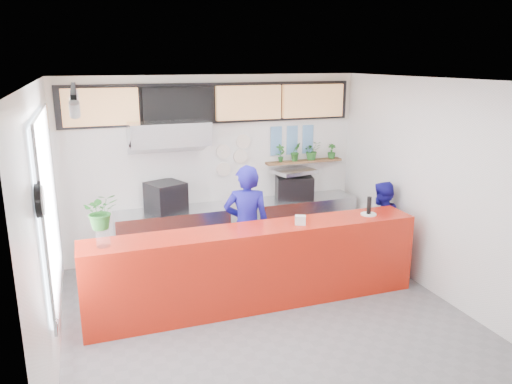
{
  "coord_description": "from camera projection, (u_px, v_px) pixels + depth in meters",
  "views": [
    {
      "loc": [
        -2.08,
        -5.43,
        3.23
      ],
      "look_at": [
        0.1,
        0.7,
        1.5
      ],
      "focal_mm": 35.0,
      "sensor_mm": 36.0,
      "label": 1
    }
  ],
  "objects": [
    {
      "name": "napkin_holder",
      "position": [
        300.0,
        220.0,
        6.63
      ],
      "size": [
        0.17,
        0.14,
        0.12
      ],
      "primitive_type": "cube",
      "rotation": [
        0.0,
        0.0,
        -0.44
      ],
      "color": "silver",
      "rests_on": "service_counter"
    },
    {
      "name": "menu_board_far_right",
      "position": [
        313.0,
        101.0,
        8.52
      ],
      "size": [
        1.1,
        0.1,
        0.55
      ],
      "primitive_type": "cube",
      "color": "tan",
      "rests_on": "wall_back"
    },
    {
      "name": "hood_lip",
      "position": [
        169.0,
        146.0,
        7.64
      ],
      "size": [
        1.2,
        0.69,
        0.31
      ],
      "primitive_type": "cube",
      "rotation": [
        -0.35,
        0.0,
        0.0
      ],
      "color": "#B2B5BA",
      "rests_on": "ceiling"
    },
    {
      "name": "wall_right",
      "position": [
        437.0,
        189.0,
        6.87
      ],
      "size": [
        0.0,
        5.0,
        5.0
      ],
      "primitive_type": "plane",
      "rotation": [
        1.57,
        0.0,
        -1.57
      ],
      "color": "white",
      "rests_on": "ground"
    },
    {
      "name": "staff_right",
      "position": [
        380.0,
        226.0,
        7.8
      ],
      "size": [
        0.85,
        0.78,
        1.42
      ],
      "primitive_type": "imported",
      "rotation": [
        0.0,
        0.0,
        3.58
      ],
      "color": "navy",
      "rests_on": "ground"
    },
    {
      "name": "menu_board_mid_left",
      "position": [
        178.0,
        105.0,
        7.77
      ],
      "size": [
        1.1,
        0.1,
        0.55
      ],
      "primitive_type": "cube",
      "color": "black",
      "rests_on": "wall_back"
    },
    {
      "name": "panini_oven",
      "position": [
        166.0,
        197.0,
        7.87
      ],
      "size": [
        0.67,
        0.67,
        0.47
      ],
      "primitive_type": "cube",
      "rotation": [
        0.0,
        0.0,
        0.38
      ],
      "color": "black",
      "rests_on": "prep_bench"
    },
    {
      "name": "herb_shelf",
      "position": [
        304.0,
        161.0,
        8.76
      ],
      "size": [
        1.4,
        0.18,
        0.04
      ],
      "primitive_type": "cube",
      "color": "brown",
      "rests_on": "wall_back"
    },
    {
      "name": "cream_band",
      "position": [
        213.0,
        100.0,
        8.05
      ],
      "size": [
        5.0,
        0.02,
        0.8
      ],
      "primitive_type": "cube",
      "color": "beige",
      "rests_on": "wall_back"
    },
    {
      "name": "service_counter",
      "position": [
        256.0,
        267.0,
        6.67
      ],
      "size": [
        4.5,
        0.6,
        1.1
      ],
      "primitive_type": "cube",
      "color": "#B41D0C",
      "rests_on": "ground"
    },
    {
      "name": "glass_vase",
      "position": [
        103.0,
        238.0,
        5.85
      ],
      "size": [
        0.18,
        0.18,
        0.2
      ],
      "primitive_type": "cylinder",
      "rotation": [
        0.0,
        0.0,
        -0.1
      ],
      "color": "silver",
      "rests_on": "service_counter"
    },
    {
      "name": "window_frame",
      "position": [
        50.0,
        203.0,
        5.49
      ],
      "size": [
        0.03,
        2.3,
        2.0
      ],
      "primitive_type": "cube",
      "color": "#B2B5BA",
      "rests_on": "wall_left"
    },
    {
      "name": "track_rail",
      "position": [
        73.0,
        89.0,
        5.01
      ],
      "size": [
        0.05,
        2.4,
        0.04
      ],
      "primitive_type": "cube",
      "color": "black",
      "rests_on": "ceiling"
    },
    {
      "name": "soffit",
      "position": [
        214.0,
        103.0,
        8.03
      ],
      "size": [
        4.8,
        0.04,
        0.65
      ],
      "primitive_type": "cube",
      "color": "black",
      "rests_on": "wall_back"
    },
    {
      "name": "herb_d",
      "position": [
        332.0,
        151.0,
        8.9
      ],
      "size": [
        0.17,
        0.16,
        0.26
      ],
      "primitive_type": "imported",
      "rotation": [
        0.0,
        0.0,
        -0.28
      ],
      "color": "#235F21",
      "rests_on": "herb_shelf"
    },
    {
      "name": "right_bench",
      "position": [
        302.0,
        222.0,
        8.82
      ],
      "size": [
        1.8,
        0.6,
        0.9
      ],
      "primitive_type": "cube",
      "color": "#B2B5BA",
      "rests_on": "ground"
    },
    {
      "name": "ceiling",
      "position": [
        268.0,
        80.0,
        5.67
      ],
      "size": [
        5.0,
        5.0,
        0.0
      ],
      "primitive_type": "plane",
      "rotation": [
        3.14,
        0.0,
        0.0
      ],
      "color": "silver"
    },
    {
      "name": "floor",
      "position": [
        267.0,
        318.0,
        6.44
      ],
      "size": [
        5.0,
        5.0,
        0.0
      ],
      "primitive_type": "plane",
      "color": "slate",
      "rests_on": "ground"
    },
    {
      "name": "photo_frame_c",
      "position": [
        308.0,
        132.0,
        8.74
      ],
      "size": [
        0.2,
        0.02,
        0.25
      ],
      "primitive_type": "cube",
      "color": "#598CBF",
      "rests_on": "wall_back"
    },
    {
      "name": "window_pane",
      "position": [
        48.0,
        203.0,
        5.48
      ],
      "size": [
        0.04,
        2.2,
        1.9
      ],
      "primitive_type": "cube",
      "color": "silver",
      "rests_on": "wall_left"
    },
    {
      "name": "photo_frame_d",
      "position": [
        276.0,
        148.0,
        8.61
      ],
      "size": [
        0.2,
        0.02,
        0.25
      ],
      "primitive_type": "cube",
      "color": "#598CBF",
      "rests_on": "wall_back"
    },
    {
      "name": "photo_frame_a",
      "position": [
        276.0,
        134.0,
        8.55
      ],
      "size": [
        0.2,
        0.02,
        0.25
      ],
      "primitive_type": "cube",
      "color": "#598CBF",
      "rests_on": "wall_back"
    },
    {
      "name": "dec_plate_c",
      "position": [
        224.0,
        169.0,
        8.37
      ],
      "size": [
        0.24,
        0.03,
        0.24
      ],
      "primitive_type": "cylinder",
      "rotation": [
        1.57,
        0.0,
        0.0
      ],
      "color": "silver",
      "rests_on": "wall_back"
    },
    {
      "name": "pepper_mill",
      "position": [
        369.0,
        205.0,
        7.03
      ],
      "size": [
        0.08,
        0.08,
        0.25
      ],
      "primitive_type": "cylinder",
      "rotation": [
        0.0,
        0.0,
        -0.4
      ],
      "color": "black",
      "rests_on": "white_plate"
    },
    {
      "name": "menu_board_mid_right",
      "position": [
        249.0,
        103.0,
        8.14
      ],
      "size": [
        1.1,
        0.1,
        0.55
      ],
      "primitive_type": "cube",
      "color": "tan",
      "rests_on": "wall_back"
    },
    {
      "name": "wall_clock_rim",
      "position": [
        39.0,
        201.0,
        4.3
      ],
      "size": [
        0.05,
        0.3,
        0.3
      ],
      "primitive_type": "cylinder",
      "rotation": [
        0.0,
        1.57,
        0.0
      ],
      "color": "black",
      "rests_on": "wall_left"
    },
    {
      "name": "dec_plate_b",
      "position": [
        240.0,
        156.0,
        8.42
      ],
      "size": [
        0.24,
        0.03,
        0.24
      ],
      "primitive_type": "cylinder",
      "rotation": [
        1.57,
        0.0,
        0.0
      ],
      "color": "silver",
      "rests_on": "wall_back"
    },
    {
      "name": "menu_board_far_left",
      "position": [
        101.0,
        107.0,
        7.39
      ],
      "size": [
        1.1,
        0.1,
        0.55
      ],
      "primitive_type": "cube",
      "color": "tan",
      "rests_on": "wall_back"
    },
    {
      "name": "wall_clock_face",
      "position": [
        43.0,
        200.0,
        4.31
      ],
      "size": [
        0.02,
        0.26,
        0.26
      ],
      "primitive_type": "cylinder",
      "rotation": [
        0.0,
        1.57,
        0.0
      ],
      "color": "white",
      "rests_on": "wall_left"
    },
    {
      "name": "photo_frame_e",
      "position": [
        292.0,
        147.0,
        8.71
      ],
      "size": [
        0.2,
        0.02,
        0.25
      ],
      "primitive_type": "cube",
      "color": "#598CBF",
      "rests_on": "wall_back"
    },
    {
      "name": "espresso_tray",
      "position": [
        295.0,
        171.0,
        8.52
      ],
      "size": [
        0.75,
        0.6,
        0.06
      ],
      "primitive_type": "cube",
      "rotation": [
        0.0,
        0.0,
        0.21
      ],
      "color": "#A7A9AF",
      "rests_on": "espresso_machine"
    },
    {
      "name": "wall_left",
      "position": [
        46.0,
        229.0,
        5.25
      ],
      "size": [
        0.0,
        5.0,
        5.0
      ],
      "primitive_type": "plane",
      "rotation": [
        1.57,
        0.0,
        1.57
      ],
      "color": "white",
      "rests_on": "ground"
    },
    {
      "name": "white_plate",
      "position": [
        368.0,
        214.0,
        7.07
      ],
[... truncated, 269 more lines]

